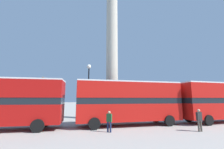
{
  "coord_description": "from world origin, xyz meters",
  "views": [
    {
      "loc": [
        -3.89,
        -18.96,
        2.53
      ],
      "look_at": [
        0.0,
        0.0,
        5.69
      ],
      "focal_mm": 24.0,
      "sensor_mm": 36.0,
      "label": 1
    }
  ],
  "objects_px": {
    "pedestrian_near_lamp": "(199,119)",
    "pedestrian_by_plinth": "(109,120)",
    "bus_b": "(129,101)",
    "equestrian_statue": "(41,107)",
    "street_lamp": "(88,87)",
    "monument_column": "(112,57)"
  },
  "relations": [
    {
      "from": "pedestrian_near_lamp",
      "to": "pedestrian_by_plinth",
      "type": "bearing_deg",
      "value": 163.73
    },
    {
      "from": "bus_b",
      "to": "equestrian_statue",
      "type": "relative_size",
      "value": 1.8
    },
    {
      "from": "equestrian_statue",
      "to": "pedestrian_near_lamp",
      "type": "height_order",
      "value": "equestrian_statue"
    },
    {
      "from": "street_lamp",
      "to": "pedestrian_by_plinth",
      "type": "distance_m",
      "value": 6.18
    },
    {
      "from": "equestrian_statue",
      "to": "pedestrian_near_lamp",
      "type": "distance_m",
      "value": 19.25
    },
    {
      "from": "monument_column",
      "to": "pedestrian_by_plinth",
      "type": "height_order",
      "value": "monument_column"
    },
    {
      "from": "pedestrian_by_plinth",
      "to": "bus_b",
      "type": "bearing_deg",
      "value": 82.13
    },
    {
      "from": "bus_b",
      "to": "pedestrian_near_lamp",
      "type": "relative_size",
      "value": 5.93
    },
    {
      "from": "street_lamp",
      "to": "pedestrian_by_plinth",
      "type": "xyz_separation_m",
      "value": [
        1.42,
        -5.2,
        -3.02
      ]
    },
    {
      "from": "monument_column",
      "to": "street_lamp",
      "type": "height_order",
      "value": "monument_column"
    },
    {
      "from": "street_lamp",
      "to": "pedestrian_by_plinth",
      "type": "height_order",
      "value": "street_lamp"
    },
    {
      "from": "bus_b",
      "to": "equestrian_statue",
      "type": "bearing_deg",
      "value": 137.46
    },
    {
      "from": "monument_column",
      "to": "street_lamp",
      "type": "relative_size",
      "value": 3.48
    },
    {
      "from": "bus_b",
      "to": "pedestrian_by_plinth",
      "type": "xyz_separation_m",
      "value": [
        -2.45,
        -2.55,
        -1.46
      ]
    },
    {
      "from": "monument_column",
      "to": "pedestrian_near_lamp",
      "type": "bearing_deg",
      "value": -57.14
    },
    {
      "from": "equestrian_statue",
      "to": "street_lamp",
      "type": "height_order",
      "value": "street_lamp"
    },
    {
      "from": "pedestrian_near_lamp",
      "to": "pedestrian_by_plinth",
      "type": "relative_size",
      "value": 1.08
    },
    {
      "from": "street_lamp",
      "to": "pedestrian_near_lamp",
      "type": "bearing_deg",
      "value": -36.99
    },
    {
      "from": "equestrian_statue",
      "to": "street_lamp",
      "type": "distance_m",
      "value": 9.01
    },
    {
      "from": "monument_column",
      "to": "street_lamp",
      "type": "xyz_separation_m",
      "value": [
        -3.1,
        -1.93,
        -4.12
      ]
    },
    {
      "from": "equestrian_statue",
      "to": "street_lamp",
      "type": "xyz_separation_m",
      "value": [
        6.27,
        -5.98,
        2.46
      ]
    },
    {
      "from": "street_lamp",
      "to": "pedestrian_by_plinth",
      "type": "bearing_deg",
      "value": -74.75
    }
  ]
}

